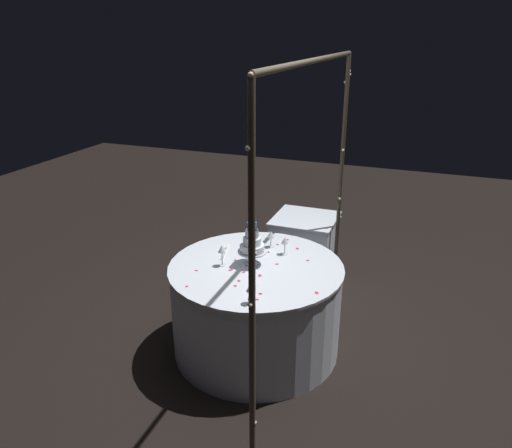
# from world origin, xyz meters

# --- Properties ---
(ground_plane) EXTENTS (12.00, 12.00, 0.00)m
(ground_plane) POSITION_xyz_m (0.00, 0.00, 0.00)
(ground_plane) COLOR black
(decorative_arch) EXTENTS (2.28, 0.06, 2.24)m
(decorative_arch) POSITION_xyz_m (0.00, 0.40, 1.49)
(decorative_arch) COLOR #473D2D
(decorative_arch) RESTS_ON ground
(main_table) EXTENTS (1.34, 1.34, 0.74)m
(main_table) POSITION_xyz_m (0.00, 0.00, 0.37)
(main_table) COLOR silver
(main_table) RESTS_ON ground
(side_table) EXTENTS (0.60, 0.60, 0.70)m
(side_table) POSITION_xyz_m (-1.21, 0.05, 0.35)
(side_table) COLOR silver
(side_table) RESTS_ON ground
(tiered_cake) EXTENTS (0.22, 0.22, 0.34)m
(tiered_cake) POSITION_xyz_m (-0.02, -0.04, 0.90)
(tiered_cake) COLOR silver
(tiered_cake) RESTS_ON main_table
(wine_glass_0) EXTENTS (0.06, 0.06, 0.17)m
(wine_glass_0) POSITION_xyz_m (0.08, -0.24, 0.86)
(wine_glass_0) COLOR silver
(wine_glass_0) RESTS_ON main_table
(wine_glass_1) EXTENTS (0.06, 0.06, 0.15)m
(wine_glass_1) POSITION_xyz_m (0.52, 0.16, 0.85)
(wine_glass_1) COLOR silver
(wine_glass_1) RESTS_ON main_table
(wine_glass_2) EXTENTS (0.06, 0.06, 0.14)m
(wine_glass_2) POSITION_xyz_m (-0.37, -0.01, 0.84)
(wine_glass_2) COLOR silver
(wine_glass_2) RESTS_ON main_table
(wine_glass_3) EXTENTS (0.06, 0.06, 0.15)m
(wine_glass_3) POSITION_xyz_m (-0.28, 0.14, 0.84)
(wine_glass_3) COLOR silver
(wine_glass_3) RESTS_ON main_table
(cake_knife) EXTENTS (0.29, 0.10, 0.01)m
(cake_knife) POSITION_xyz_m (-0.16, -0.33, 0.74)
(cake_knife) COLOR silver
(cake_knife) RESTS_ON main_table
(rose_petal_0) EXTENTS (0.02, 0.03, 0.00)m
(rose_petal_0) POSITION_xyz_m (0.39, 0.18, 0.74)
(rose_petal_0) COLOR #E02D47
(rose_petal_0) RESTS_ON main_table
(rose_petal_1) EXTENTS (0.03, 0.03, 0.00)m
(rose_petal_1) POSITION_xyz_m (0.35, -0.02, 0.74)
(rose_petal_1) COLOR #E02D47
(rose_petal_1) RESTS_ON main_table
(rose_petal_2) EXTENTS (0.03, 0.03, 0.00)m
(rose_petal_2) POSITION_xyz_m (-0.26, 0.01, 0.74)
(rose_petal_2) COLOR #E02D47
(rose_petal_2) RESTS_ON main_table
(rose_petal_3) EXTENTS (0.02, 0.03, 0.00)m
(rose_petal_3) POSITION_xyz_m (-0.03, -0.18, 0.74)
(rose_petal_3) COLOR #E02D47
(rose_petal_3) RESTS_ON main_table
(rose_petal_4) EXTENTS (0.04, 0.04, 0.00)m
(rose_petal_4) POSITION_xyz_m (0.13, -0.15, 0.74)
(rose_petal_4) COLOR #E02D47
(rose_petal_4) RESTS_ON main_table
(rose_petal_5) EXTENTS (0.03, 0.03, 0.00)m
(rose_petal_5) POSITION_xyz_m (0.47, -0.34, 0.74)
(rose_petal_5) COLOR #E02D47
(rose_petal_5) RESTS_ON main_table
(rose_petal_6) EXTENTS (0.04, 0.04, 0.00)m
(rose_petal_6) POSITION_xyz_m (-0.55, 0.07, 0.74)
(rose_petal_6) COLOR #E02D47
(rose_petal_6) RESTS_ON main_table
(rose_petal_7) EXTENTS (0.03, 0.04, 0.00)m
(rose_petal_7) POSITION_xyz_m (-0.08, 0.14, 0.74)
(rose_petal_7) COLOR #E02D47
(rose_petal_7) RESTS_ON main_table
(rose_petal_8) EXTENTS (0.04, 0.03, 0.00)m
(rose_petal_8) POSITION_xyz_m (-0.41, 0.21, 0.74)
(rose_petal_8) COLOR #E02D47
(rose_petal_8) RESTS_ON main_table
(rose_petal_9) EXTENTS (0.04, 0.04, 0.00)m
(rose_petal_9) POSITION_xyz_m (0.14, 0.08, 0.74)
(rose_petal_9) COLOR #E02D47
(rose_petal_9) RESTS_ON main_table
(rose_petal_10) EXTENTS (0.03, 0.03, 0.00)m
(rose_petal_10) POSITION_xyz_m (-0.43, 0.03, 0.74)
(rose_petal_10) COLOR #E02D47
(rose_petal_10) RESTS_ON main_table
(rose_petal_11) EXTENTS (0.04, 0.04, 0.00)m
(rose_petal_11) POSITION_xyz_m (0.24, 0.53, 0.74)
(rose_petal_11) COLOR #E02D47
(rose_petal_11) RESTS_ON main_table
(rose_petal_12) EXTENTS (0.04, 0.04, 0.00)m
(rose_petal_12) POSITION_xyz_m (-0.55, -0.09, 0.74)
(rose_petal_12) COLOR #E02D47
(rose_petal_12) RESTS_ON main_table
(rose_petal_13) EXTENTS (0.02, 0.03, 0.00)m
(rose_petal_13) POSITION_xyz_m (0.23, -0.39, 0.74)
(rose_petal_13) COLOR #E02D47
(rose_petal_13) RESTS_ON main_table
(rose_petal_14) EXTENTS (0.02, 0.03, 0.00)m
(rose_petal_14) POSITION_xyz_m (-0.22, 0.35, 0.74)
(rose_petal_14) COLOR #E02D47
(rose_petal_14) RESTS_ON main_table
(rose_petal_15) EXTENTS (0.03, 0.03, 0.00)m
(rose_petal_15) POSITION_xyz_m (0.13, -0.05, 0.74)
(rose_petal_15) COLOR #E02D47
(rose_petal_15) RESTS_ON main_table
(rose_petal_16) EXTENTS (0.03, 0.04, 0.00)m
(rose_petal_16) POSITION_xyz_m (0.27, -0.03, 0.74)
(rose_petal_16) COLOR #E02D47
(rose_petal_16) RESTS_ON main_table
(rose_petal_17) EXTENTS (0.03, 0.03, 0.00)m
(rose_petal_17) POSITION_xyz_m (0.47, 0.18, 0.74)
(rose_petal_17) COLOR #E02D47
(rose_petal_17) RESTS_ON main_table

